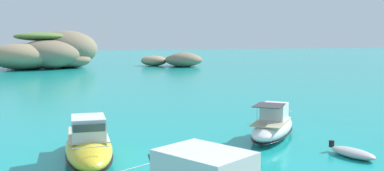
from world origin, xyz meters
TOP-DOWN VIEW (x-y plane):
  - islet_large at (-4.74, 78.76)m, footprint 23.70×20.88m
  - islet_small at (21.03, 74.53)m, footprint 13.54×12.46m
  - motorboat_white at (6.38, 9.39)m, footprint 6.14×6.51m
  - motorboat_yellow at (-4.82, 7.99)m, footprint 2.81×7.79m
  - dinghy_tender at (7.94, 4.06)m, footprint 1.58×2.87m
  - channel_buoy at (8.41, 13.96)m, footprint 0.56×0.56m

SIDE VIEW (x-z plane):
  - dinghy_tender at x=7.94m, z-range -0.07..0.51m
  - channel_buoy at x=8.41m, z-range -0.40..1.08m
  - motorboat_white at x=6.38m, z-range -0.39..1.77m
  - motorboat_yellow at x=-4.82m, z-range -0.37..1.89m
  - islet_small at x=21.03m, z-range -0.14..2.87m
  - islet_large at x=-4.74m, z-range -0.71..6.83m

